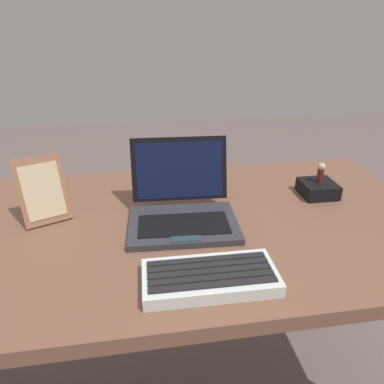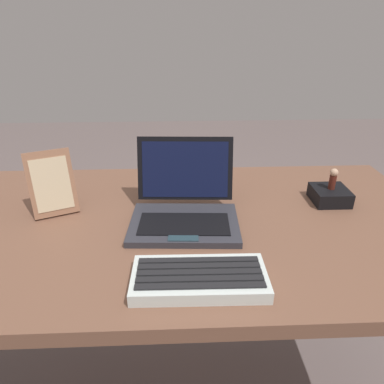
{
  "view_description": "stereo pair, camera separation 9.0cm",
  "coord_description": "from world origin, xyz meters",
  "px_view_note": "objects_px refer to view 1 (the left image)",
  "views": [
    {
      "loc": [
        -0.03,
        -0.86,
        1.28
      ],
      "look_at": [
        0.09,
        -0.06,
        0.88
      ],
      "focal_mm": 32.51,
      "sensor_mm": 36.0,
      "label": 1
    },
    {
      "loc": [
        0.06,
        -0.87,
        1.28
      ],
      "look_at": [
        0.09,
        -0.06,
        0.88
      ],
      "focal_mm": 32.51,
      "sensor_mm": 36.0,
      "label": 2
    }
  ],
  "objects_px": {
    "laptop_front": "(182,208)",
    "external_keyboard": "(210,277)",
    "figurine_stand": "(318,189)",
    "figurine": "(321,172)",
    "photo_frame": "(42,191)"
  },
  "relations": [
    {
      "from": "laptop_front",
      "to": "external_keyboard",
      "type": "distance_m",
      "value": 0.28
    },
    {
      "from": "figurine_stand",
      "to": "figurine",
      "type": "xyz_separation_m",
      "value": [
        0.0,
        -0.0,
        0.06
      ]
    },
    {
      "from": "photo_frame",
      "to": "laptop_front",
      "type": "bearing_deg",
      "value": -9.11
    },
    {
      "from": "laptop_front",
      "to": "figurine_stand",
      "type": "xyz_separation_m",
      "value": [
        0.47,
        0.1,
        -0.02
      ]
    },
    {
      "from": "photo_frame",
      "to": "figurine_stand",
      "type": "xyz_separation_m",
      "value": [
        0.85,
        0.04,
        -0.07
      ]
    },
    {
      "from": "photo_frame",
      "to": "external_keyboard",
      "type": "bearing_deg",
      "value": -39.29
    },
    {
      "from": "external_keyboard",
      "to": "figurine",
      "type": "bearing_deg",
      "value": 40.18
    },
    {
      "from": "figurine_stand",
      "to": "photo_frame",
      "type": "bearing_deg",
      "value": -177.63
    },
    {
      "from": "laptop_front",
      "to": "figurine",
      "type": "xyz_separation_m",
      "value": [
        0.47,
        0.1,
        0.04
      ]
    },
    {
      "from": "laptop_front",
      "to": "figurine_stand",
      "type": "distance_m",
      "value": 0.48
    },
    {
      "from": "figurine",
      "to": "external_keyboard",
      "type": "bearing_deg",
      "value": -139.82
    },
    {
      "from": "external_keyboard",
      "to": "figurine",
      "type": "relative_size",
      "value": 4.38
    },
    {
      "from": "external_keyboard",
      "to": "figurine_stand",
      "type": "distance_m",
      "value": 0.58
    },
    {
      "from": "photo_frame",
      "to": "figurine_stand",
      "type": "bearing_deg",
      "value": 2.37
    },
    {
      "from": "figurine",
      "to": "laptop_front",
      "type": "bearing_deg",
      "value": -168.24
    }
  ]
}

